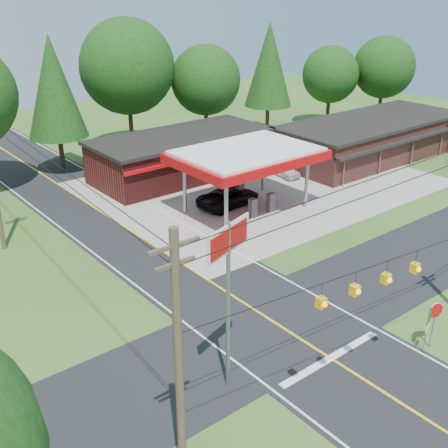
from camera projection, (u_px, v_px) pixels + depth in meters
ground at (278, 325)px, 29.23m from camera, size 120.00×120.00×0.00m
main_highway at (278, 325)px, 29.23m from camera, size 8.00×120.00×0.02m
cross_road at (278, 325)px, 29.22m from camera, size 70.00×7.00×0.02m
lane_center_yellow at (278, 325)px, 29.22m from camera, size 0.15×110.00×0.00m
gas_canopy at (247, 157)px, 41.94m from camera, size 10.60×7.40×4.88m
convenience_store at (182, 155)px, 50.59m from camera, size 16.40×7.55×3.80m
strip_building at (371, 138)px, 55.89m from camera, size 20.40×8.75×3.80m
utility_pole_near_left at (179, 363)px, 18.12m from camera, size 1.80×0.30×10.00m
overhead_beacons at (372, 268)px, 21.87m from camera, size 17.04×2.04×1.03m
treeline_backdrop at (76, 105)px, 43.81m from camera, size 70.27×51.59×13.30m
suv_car at (229, 197)px, 44.15m from camera, size 5.68×5.68×1.48m
sedan_car at (284, 170)px, 50.85m from camera, size 3.89×3.89×1.21m
big_stop_sign at (228, 266)px, 22.51m from camera, size 2.82×0.98×7.91m
octagonal_stop_sign at (435, 314)px, 26.75m from camera, size 0.85×0.28×2.53m
route_sign_post at (428, 325)px, 26.59m from camera, size 0.50×0.18×2.50m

